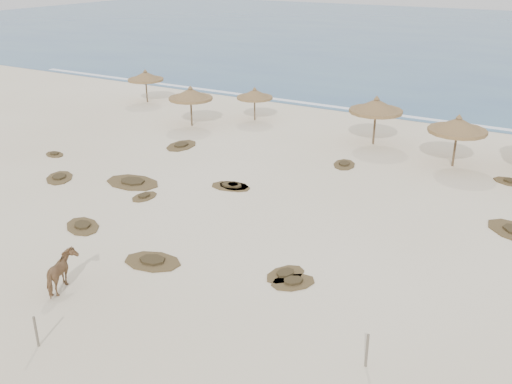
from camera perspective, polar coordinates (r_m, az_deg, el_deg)
ground at (r=23.78m, az=-10.99°, el=-5.77°), size 160.00×160.00×0.00m
ocean at (r=92.27m, az=21.74°, el=14.11°), size 200.00×100.00×0.01m
foam_line at (r=45.25m, az=10.99°, el=7.93°), size 70.00×0.60×0.01m
palapa_0 at (r=47.80m, az=-10.99°, el=11.26°), size 3.25×3.25×2.69m
palapa_1 at (r=40.27m, az=-6.56°, el=9.65°), size 4.03×4.03×2.86m
palapa_2 at (r=41.54m, az=-0.14°, el=9.73°), size 3.18×3.18×2.44m
palapa_3 at (r=36.65m, az=11.92°, el=8.36°), size 3.83×3.83×3.13m
palapa_4 at (r=33.82m, az=19.54°, el=6.24°), size 3.46×3.46×3.05m
horse at (r=21.58m, az=-18.84°, el=-7.66°), size 1.38×1.81×1.39m
fence_post_near at (r=19.08m, az=-21.13°, el=-12.89°), size 0.09×0.09×1.07m
fence_post_far at (r=17.41m, az=11.03°, el=-15.29°), size 0.11×0.11×1.12m
scrub_0 at (r=32.53m, az=-19.06°, el=1.38°), size 2.44×2.50×0.16m
scrub_1 at (r=30.81m, az=-12.24°, el=0.97°), size 3.15×2.07×0.16m
scrub_2 at (r=28.86m, az=-11.11°, el=-0.44°), size 1.04×1.54×0.16m
scrub_3 at (r=29.66m, az=-2.61°, el=0.63°), size 2.29×1.76×0.16m
scrub_4 at (r=21.66m, az=2.95°, el=-8.21°), size 1.61×1.97×0.16m
scrub_6 at (r=36.36m, az=-7.47°, el=4.64°), size 1.86×2.63×0.16m
scrub_7 at (r=33.10m, az=8.82°, el=2.75°), size 1.69×2.14×0.16m
scrub_8 at (r=36.52m, az=-19.50°, el=3.59°), size 1.58×1.24×0.16m
scrub_9 at (r=22.85m, az=-10.32°, el=-6.82°), size 2.61×1.95×0.16m
scrub_10 at (r=33.07m, az=24.17°, el=0.95°), size 2.10×1.60×0.16m
scrub_11 at (r=26.42m, az=-16.96°, el=-3.27°), size 2.45×2.15×0.16m
scrub_12 at (r=21.20m, az=3.74°, el=-8.97°), size 1.94×2.01×0.16m
scrub_13 at (r=29.60m, az=-2.16°, el=0.58°), size 1.91×1.33×0.16m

